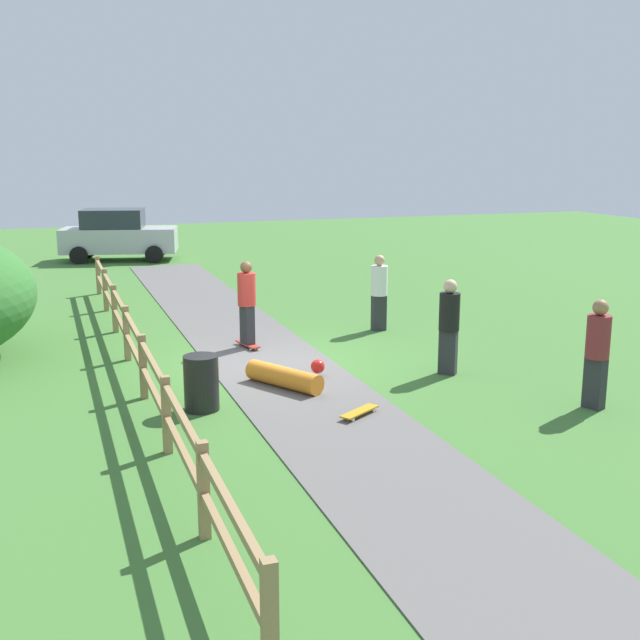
# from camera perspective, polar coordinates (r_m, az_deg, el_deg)

# --- Properties ---
(ground_plane) EXTENTS (60.00, 60.00, 0.00)m
(ground_plane) POSITION_cam_1_polar(r_m,az_deg,el_deg) (15.29, -3.54, -3.27)
(ground_plane) COLOR #427533
(asphalt_path) EXTENTS (2.40, 28.00, 0.02)m
(asphalt_path) POSITION_cam_1_polar(r_m,az_deg,el_deg) (15.29, -3.54, -3.24)
(asphalt_path) COLOR #605E5B
(asphalt_path) RESTS_ON ground_plane
(wooden_fence) EXTENTS (0.12, 18.12, 1.10)m
(wooden_fence) POSITION_cam_1_polar(r_m,az_deg,el_deg) (14.65, -13.40, -1.59)
(wooden_fence) COLOR #997A51
(wooden_fence) RESTS_ON ground_plane
(trash_bin) EXTENTS (0.56, 0.56, 0.90)m
(trash_bin) POSITION_cam_1_polar(r_m,az_deg,el_deg) (12.70, -8.63, -4.55)
(trash_bin) COLOR black
(trash_bin) RESTS_ON ground_plane
(skater_riding) EXTENTS (0.45, 0.82, 1.83)m
(skater_riding) POSITION_cam_1_polar(r_m,az_deg,el_deg) (16.35, -5.35, 1.48)
(skater_riding) COLOR #B23326
(skater_riding) RESTS_ON asphalt_path
(skater_fallen) EXTENTS (1.46, 1.54, 0.36)m
(skater_fallen) POSITION_cam_1_polar(r_m,az_deg,el_deg) (13.81, -2.44, -4.11)
(skater_fallen) COLOR orange
(skater_fallen) RESTS_ON asphalt_path
(skateboard_loose) EXTENTS (0.78, 0.60, 0.08)m
(skateboard_loose) POSITION_cam_1_polar(r_m,az_deg,el_deg) (12.35, 2.89, -6.68)
(skateboard_loose) COLOR #BF8C19
(skateboard_loose) RESTS_ON asphalt_path
(bystander_white) EXTENTS (0.40, 0.40, 1.75)m
(bystander_white) POSITION_cam_1_polar(r_m,az_deg,el_deg) (18.01, 4.33, 2.26)
(bystander_white) COLOR #2D2D33
(bystander_white) RESTS_ON ground_plane
(bystander_black) EXTENTS (0.54, 0.54, 1.79)m
(bystander_black) POSITION_cam_1_polar(r_m,az_deg,el_deg) (14.60, 9.37, -0.16)
(bystander_black) COLOR #2D2D33
(bystander_black) RESTS_ON ground_plane
(bystander_maroon) EXTENTS (0.49, 0.49, 1.79)m
(bystander_maroon) POSITION_cam_1_polar(r_m,az_deg,el_deg) (13.26, 19.54, -1.98)
(bystander_maroon) COLOR #2D2D33
(bystander_maroon) RESTS_ON ground_plane
(parked_car_silver) EXTENTS (4.48, 2.74, 1.92)m
(parked_car_silver) POSITION_cam_1_polar(r_m,az_deg,el_deg) (30.46, -14.50, 6.02)
(parked_car_silver) COLOR #B7B7BC
(parked_car_silver) RESTS_ON ground_plane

